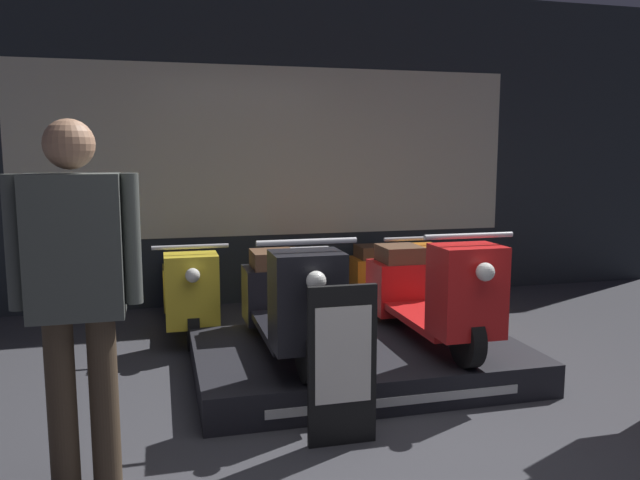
{
  "coord_description": "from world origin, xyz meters",
  "views": [
    {
      "loc": [
        -1.15,
        -2.81,
        1.54
      ],
      "look_at": [
        0.06,
        1.89,
        0.86
      ],
      "focal_mm": 35.0,
      "sensor_mm": 36.0,
      "label": 1
    }
  ],
  "objects_px": {
    "scooter_backrow_0": "(189,291)",
    "scooter_backrow_1": "(294,285)",
    "scooter_backrow_2": "(392,280)",
    "scooter_display_left": "(288,300)",
    "price_sign_board": "(342,365)",
    "person_left_browsing": "(76,278)",
    "scooter_display_right": "(428,292)"
  },
  "relations": [
    {
      "from": "scooter_display_right",
      "to": "scooter_backrow_2",
      "type": "distance_m",
      "value": 1.49
    },
    {
      "from": "scooter_display_left",
      "to": "scooter_backrow_1",
      "type": "distance_m",
      "value": 1.51
    },
    {
      "from": "scooter_backrow_1",
      "to": "person_left_browsing",
      "type": "bearing_deg",
      "value": -121.22
    },
    {
      "from": "scooter_backrow_2",
      "to": "price_sign_board",
      "type": "distance_m",
      "value": 2.69
    },
    {
      "from": "scooter_backrow_0",
      "to": "scooter_backrow_2",
      "type": "xyz_separation_m",
      "value": [
        1.88,
        0.0,
        0.0
      ]
    },
    {
      "from": "scooter_display_left",
      "to": "scooter_backrow_2",
      "type": "distance_m",
      "value": 1.95
    },
    {
      "from": "scooter_backrow_0",
      "to": "scooter_backrow_2",
      "type": "relative_size",
      "value": 1.0
    },
    {
      "from": "scooter_backrow_0",
      "to": "scooter_backrow_1",
      "type": "relative_size",
      "value": 1.0
    },
    {
      "from": "scooter_backrow_2",
      "to": "price_sign_board",
      "type": "relative_size",
      "value": 1.84
    },
    {
      "from": "scooter_backrow_2",
      "to": "scooter_backrow_0",
      "type": "bearing_deg",
      "value": 180.0
    },
    {
      "from": "scooter_backrow_0",
      "to": "scooter_backrow_1",
      "type": "xyz_separation_m",
      "value": [
        0.94,
        0.0,
        0.0
      ]
    },
    {
      "from": "scooter_display_right",
      "to": "price_sign_board",
      "type": "height_order",
      "value": "scooter_display_right"
    },
    {
      "from": "scooter_display_left",
      "to": "person_left_browsing",
      "type": "bearing_deg",
      "value": -137.44
    },
    {
      "from": "scooter_display_left",
      "to": "price_sign_board",
      "type": "relative_size",
      "value": 1.84
    },
    {
      "from": "scooter_backrow_1",
      "to": "person_left_browsing",
      "type": "distance_m",
      "value": 3.02
    },
    {
      "from": "scooter_backrow_2",
      "to": "price_sign_board",
      "type": "bearing_deg",
      "value": -116.5
    },
    {
      "from": "person_left_browsing",
      "to": "scooter_backrow_2",
      "type": "bearing_deg",
      "value": 45.62
    },
    {
      "from": "scooter_display_right",
      "to": "scooter_backrow_2",
      "type": "relative_size",
      "value": 1.0
    },
    {
      "from": "scooter_display_left",
      "to": "scooter_backrow_0",
      "type": "bearing_deg",
      "value": 112.01
    },
    {
      "from": "scooter_backrow_2",
      "to": "scooter_display_left",
      "type": "bearing_deg",
      "value": -131.87
    },
    {
      "from": "scooter_backrow_0",
      "to": "person_left_browsing",
      "type": "xyz_separation_m",
      "value": [
        -0.59,
        -2.52,
        0.64
      ]
    },
    {
      "from": "scooter_display_left",
      "to": "scooter_display_right",
      "type": "xyz_separation_m",
      "value": [
        1.01,
        0.0,
        0.0
      ]
    },
    {
      "from": "scooter_backrow_1",
      "to": "scooter_display_left",
      "type": "bearing_deg",
      "value": -103.82
    },
    {
      "from": "person_left_browsing",
      "to": "price_sign_board",
      "type": "relative_size",
      "value": 1.95
    },
    {
      "from": "scooter_display_left",
      "to": "scooter_backrow_1",
      "type": "bearing_deg",
      "value": 76.18
    },
    {
      "from": "scooter_display_left",
      "to": "scooter_display_right",
      "type": "height_order",
      "value": "same"
    },
    {
      "from": "scooter_display_right",
      "to": "scooter_backrow_0",
      "type": "distance_m",
      "value": 2.17
    },
    {
      "from": "scooter_backrow_2",
      "to": "price_sign_board",
      "type": "height_order",
      "value": "price_sign_board"
    },
    {
      "from": "scooter_display_left",
      "to": "scooter_backrow_2",
      "type": "bearing_deg",
      "value": 48.13
    },
    {
      "from": "person_left_browsing",
      "to": "scooter_backrow_0",
      "type": "bearing_deg",
      "value": 76.85
    },
    {
      "from": "scooter_backrow_0",
      "to": "scooter_backrow_2",
      "type": "distance_m",
      "value": 1.88
    },
    {
      "from": "scooter_display_left",
      "to": "scooter_backrow_0",
      "type": "height_order",
      "value": "scooter_display_left"
    }
  ]
}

